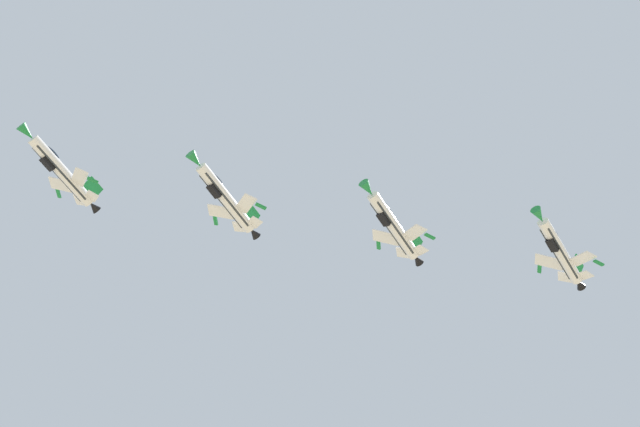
{
  "coord_description": "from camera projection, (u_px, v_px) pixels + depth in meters",
  "views": [
    {
      "loc": [
        -0.76,
        1.01,
        1.97
      ],
      "look_at": [
        30.75,
        46.12,
        100.33
      ],
      "focal_mm": 44.58,
      "sensor_mm": 36.0,
      "label": 1
    }
  ],
  "objects": [
    {
      "name": "fighter_jet_right_wing",
      "position": [
        225.0,
        197.0,
        112.26
      ],
      "size": [
        15.28,
        9.69,
        5.22
      ],
      "rotation": [
        0.0,
        -0.46,
        1.96
      ],
      "color": "silver"
    },
    {
      "name": "fighter_jet_left_outer",
      "position": [
        393.0,
        225.0,
        113.41
      ],
      "size": [
        15.28,
        9.49,
        5.49
      ],
      "rotation": [
        0.0,
        -0.55,
        1.96
      ],
      "color": "silver"
    },
    {
      "name": "fighter_jet_left_wing",
      "position": [
        61.0,
        170.0,
        112.1
      ],
      "size": [
        15.28,
        9.56,
        5.41
      ],
      "rotation": [
        0.0,
        -0.52,
        1.96
      ],
      "color": "silver"
    },
    {
      "name": "fighter_jet_right_outer",
      "position": [
        559.0,
        250.0,
        114.99
      ],
      "size": [
        15.28,
        9.42,
        5.68
      ],
      "rotation": [
        0.0,
        -0.58,
        1.96
      ],
      "color": "silver"
    }
  ]
}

